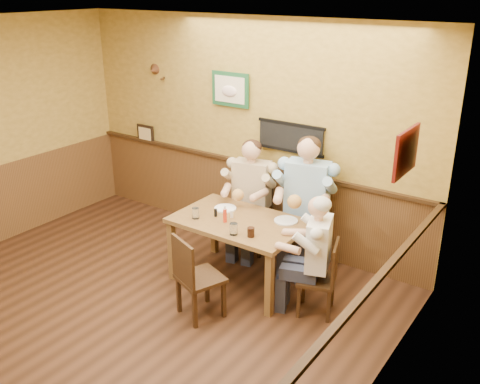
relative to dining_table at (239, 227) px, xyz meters
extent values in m
plane|color=black|center=(-0.62, -1.47, -0.66)|extent=(5.00, 5.00, 0.00)
cube|color=silver|center=(-0.62, -1.47, 2.14)|extent=(5.00, 5.00, 0.02)
cube|color=gold|center=(-0.62, 1.03, 0.74)|extent=(5.00, 0.02, 2.80)
cube|color=gold|center=(1.88, -1.47, 0.74)|extent=(0.02, 5.00, 2.80)
cube|color=brown|center=(-0.62, 1.01, -0.16)|extent=(5.00, 0.02, 1.00)
cube|color=black|center=(0.05, 0.99, 0.79)|extent=(0.88, 0.03, 0.34)
cube|color=#1C522D|center=(-0.82, 0.99, 1.26)|extent=(0.54, 0.03, 0.42)
cube|color=black|center=(-2.32, 0.99, 0.46)|extent=(0.30, 0.03, 0.26)
cube|color=maroon|center=(1.84, -0.42, 1.29)|extent=(0.03, 0.48, 0.36)
cube|color=brown|center=(0.00, 0.00, 0.07)|extent=(1.40, 0.90, 0.05)
cube|color=brown|center=(-0.64, -0.39, -0.31)|extent=(0.07, 0.07, 0.70)
cube|color=brown|center=(0.64, -0.39, -0.31)|extent=(0.07, 0.07, 0.70)
cube|color=brown|center=(-0.64, 0.39, -0.31)|extent=(0.07, 0.07, 0.70)
cube|color=brown|center=(0.64, 0.39, -0.31)|extent=(0.07, 0.07, 0.70)
cylinder|color=white|center=(-0.41, -0.24, 0.15)|extent=(0.08, 0.08, 0.12)
cylinder|color=white|center=(0.16, -0.33, 0.15)|extent=(0.10, 0.10, 0.12)
cylinder|color=black|center=(0.33, -0.27, 0.14)|extent=(0.09, 0.09, 0.10)
cylinder|color=red|center=(-0.09, -0.13, 0.18)|extent=(0.05, 0.05, 0.17)
cylinder|color=white|center=(-0.10, 0.00, 0.13)|extent=(0.04, 0.04, 0.08)
cylinder|color=black|center=(-0.26, -0.07, 0.14)|extent=(0.04, 0.04, 0.09)
cylinder|color=white|center=(-0.29, 0.15, 0.10)|extent=(0.32, 0.32, 0.02)
cylinder|color=silver|center=(0.44, 0.25, 0.10)|extent=(0.33, 0.33, 0.02)
camera|label=1|loc=(3.01, -4.32, 2.50)|focal=40.00mm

